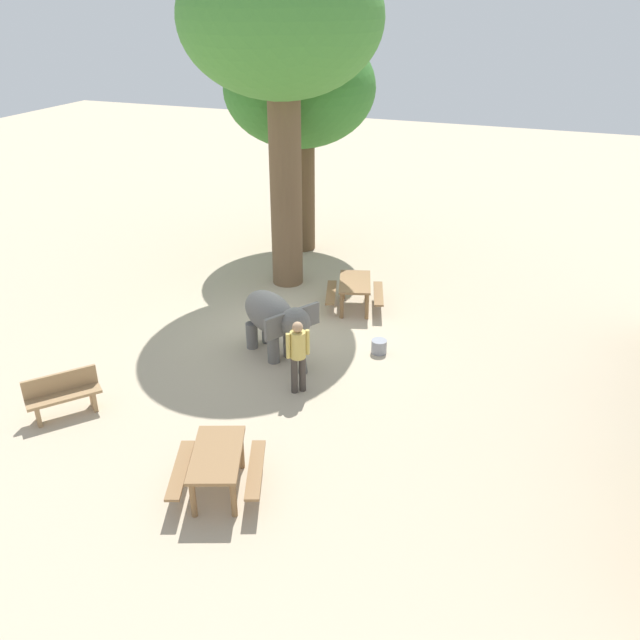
% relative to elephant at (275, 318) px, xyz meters
% --- Properties ---
extents(ground_plane, '(60.00, 60.00, 0.00)m').
position_rel_elephant_xyz_m(ground_plane, '(-0.99, -0.07, -0.95)').
color(ground_plane, '#BAA88C').
extents(elephant, '(1.82, 2.06, 1.48)m').
position_rel_elephant_xyz_m(elephant, '(0.00, 0.00, 0.00)').
color(elephant, slate).
rests_on(elephant, ground_plane).
extents(person_handler, '(0.38, 0.40, 1.62)m').
position_rel_elephant_xyz_m(person_handler, '(1.23, 1.06, 0.00)').
color(person_handler, '#3F3833').
rests_on(person_handler, ground_plane).
extents(shade_tree_main, '(5.42, 4.97, 8.86)m').
position_rel_elephant_xyz_m(shade_tree_main, '(-4.03, -1.43, 5.84)').
color(shade_tree_main, brown).
rests_on(shade_tree_main, ground_plane).
extents(shade_tree_secondary, '(4.82, 4.42, 6.68)m').
position_rel_elephant_xyz_m(shade_tree_secondary, '(-6.78, -2.11, 3.92)').
color(shade_tree_secondary, brown).
rests_on(shade_tree_secondary, ground_plane).
extents(wooden_bench, '(1.33, 1.20, 0.88)m').
position_rel_elephant_xyz_m(wooden_bench, '(3.63, -2.93, -0.48)').
color(wooden_bench, '#9E7A51').
rests_on(wooden_bench, ground_plane).
extents(picnic_table_near, '(1.87, 1.86, 0.78)m').
position_rel_elephant_xyz_m(picnic_table_near, '(-3.02, 0.91, -0.36)').
color(picnic_table_near, olive).
rests_on(picnic_table_near, ground_plane).
extents(picnic_table_far, '(1.93, 1.92, 0.78)m').
position_rel_elephant_xyz_m(picnic_table_far, '(4.54, 0.99, -0.36)').
color(picnic_table_far, olive).
rests_on(picnic_table_far, ground_plane).
extents(feed_bucket, '(0.36, 0.36, 0.32)m').
position_rel_elephant_xyz_m(feed_bucket, '(-0.95, 2.18, -0.79)').
color(feed_bucket, gray).
rests_on(feed_bucket, ground_plane).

